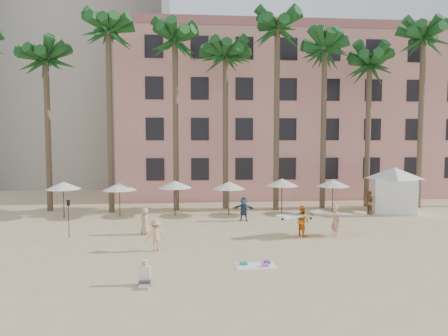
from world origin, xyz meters
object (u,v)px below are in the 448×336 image
pink_hotel (290,118)px  carrier_white (303,220)px  carrier_yellow (336,219)px  cabana (394,186)px

pink_hotel → carrier_white: size_ratio=12.32×
pink_hotel → carrier_white: bearing=-101.9°
carrier_yellow → carrier_white: 1.90m
carrier_white → cabana: bearing=37.5°
cabana → carrier_white: size_ratio=2.03×
cabana → carrier_yellow: 10.54m
pink_hotel → carrier_yellow: (-2.41, -20.58, -6.95)m
carrier_white → pink_hotel: bearing=78.1°
pink_hotel → cabana: bearing=-69.2°
pink_hotel → carrier_white: (-4.28, -20.25, -7.05)m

